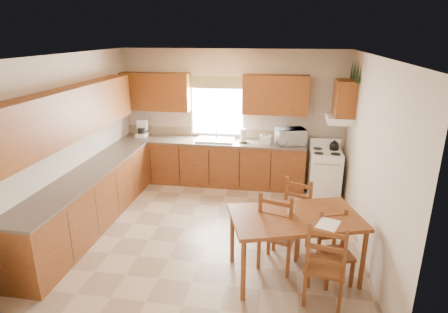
% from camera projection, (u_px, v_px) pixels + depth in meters
% --- Properties ---
extents(floor, '(4.50, 4.50, 0.00)m').
position_uv_depth(floor, '(212.00, 230.00, 5.96)').
color(floor, tan).
rests_on(floor, ground).
extents(ceiling, '(4.50, 4.50, 0.00)m').
position_uv_depth(ceiling, '(210.00, 55.00, 5.10)').
color(ceiling, olive).
rests_on(ceiling, floor).
extents(wall_left, '(4.50, 4.50, 0.00)m').
position_uv_depth(wall_left, '(70.00, 143.00, 5.88)').
color(wall_left, beige).
rests_on(wall_left, floor).
extents(wall_right, '(4.50, 4.50, 0.00)m').
position_uv_depth(wall_right, '(370.00, 157.00, 5.19)').
color(wall_right, beige).
rests_on(wall_right, floor).
extents(wall_back, '(4.50, 4.50, 0.00)m').
position_uv_depth(wall_back, '(232.00, 117.00, 7.64)').
color(wall_back, beige).
rests_on(wall_back, floor).
extents(wall_front, '(4.50, 4.50, 0.00)m').
position_uv_depth(wall_front, '(163.00, 222.00, 3.43)').
color(wall_front, beige).
rests_on(wall_front, floor).
extents(lower_cab_back, '(3.75, 0.60, 0.88)m').
position_uv_depth(lower_cab_back, '(212.00, 163.00, 7.70)').
color(lower_cab_back, brown).
rests_on(lower_cab_back, floor).
extents(lower_cab_left, '(0.60, 3.60, 0.88)m').
position_uv_depth(lower_cab_left, '(90.00, 201.00, 5.98)').
color(lower_cab_left, brown).
rests_on(lower_cab_left, floor).
extents(counter_back, '(3.75, 0.63, 0.04)m').
position_uv_depth(counter_back, '(212.00, 141.00, 7.56)').
color(counter_back, brown).
rests_on(counter_back, lower_cab_back).
extents(counter_left, '(0.63, 3.60, 0.04)m').
position_uv_depth(counter_left, '(87.00, 174.00, 5.83)').
color(counter_left, brown).
rests_on(counter_left, lower_cab_left).
extents(backsplash, '(3.75, 0.01, 0.18)m').
position_uv_depth(backsplash, '(214.00, 133.00, 7.79)').
color(backsplash, '#8D7A5C').
rests_on(backsplash, counter_back).
extents(upper_cab_back_left, '(1.41, 0.33, 0.75)m').
position_uv_depth(upper_cab_back_left, '(156.00, 92.00, 7.56)').
color(upper_cab_back_left, brown).
rests_on(upper_cab_back_left, wall_back).
extents(upper_cab_back_right, '(1.25, 0.33, 0.75)m').
position_uv_depth(upper_cab_back_right, '(276.00, 95.00, 7.19)').
color(upper_cab_back_right, brown).
rests_on(upper_cab_back_right, wall_back).
extents(upper_cab_left, '(0.33, 3.60, 0.75)m').
position_uv_depth(upper_cab_left, '(71.00, 113.00, 5.55)').
color(upper_cab_left, brown).
rests_on(upper_cab_left, wall_left).
extents(upper_cab_stove, '(0.33, 0.62, 0.62)m').
position_uv_depth(upper_cab_stove, '(344.00, 98.00, 6.58)').
color(upper_cab_stove, brown).
rests_on(upper_cab_stove, wall_right).
extents(range_hood, '(0.44, 0.62, 0.12)m').
position_uv_depth(range_hood, '(339.00, 119.00, 6.71)').
color(range_hood, white).
rests_on(range_hood, wall_right).
extents(window_frame, '(1.13, 0.02, 1.18)m').
position_uv_depth(window_frame, '(217.00, 107.00, 7.59)').
color(window_frame, white).
rests_on(window_frame, wall_back).
extents(window_pane, '(1.05, 0.01, 1.10)m').
position_uv_depth(window_pane, '(217.00, 107.00, 7.59)').
color(window_pane, white).
rests_on(window_pane, wall_back).
extents(window_valance, '(1.19, 0.01, 0.24)m').
position_uv_depth(window_valance, '(217.00, 83.00, 7.41)').
color(window_valance, '#405B2A').
rests_on(window_valance, wall_back).
extents(sink_basin, '(0.75, 0.45, 0.04)m').
position_uv_depth(sink_basin, '(215.00, 140.00, 7.53)').
color(sink_basin, silver).
rests_on(sink_basin, counter_back).
extents(pine_decal_a, '(0.22, 0.22, 0.36)m').
position_uv_depth(pine_decal_a, '(358.00, 72.00, 6.11)').
color(pine_decal_a, black).
rests_on(pine_decal_a, wall_right).
extents(pine_decal_b, '(0.22, 0.22, 0.36)m').
position_uv_depth(pine_decal_b, '(355.00, 68.00, 6.40)').
color(pine_decal_b, black).
rests_on(pine_decal_b, wall_right).
extents(pine_decal_c, '(0.22, 0.22, 0.36)m').
position_uv_depth(pine_decal_c, '(352.00, 68.00, 6.71)').
color(pine_decal_c, black).
rests_on(pine_decal_c, wall_right).
extents(stove, '(0.59, 0.61, 0.86)m').
position_uv_depth(stove, '(324.00, 174.00, 7.14)').
color(stove, white).
rests_on(stove, floor).
extents(coffeemaker, '(0.27, 0.29, 0.32)m').
position_uv_depth(coffeemaker, '(141.00, 129.00, 7.77)').
color(coffeemaker, white).
rests_on(coffeemaker, counter_back).
extents(paper_towel, '(0.15, 0.15, 0.27)m').
position_uv_depth(paper_towel, '(243.00, 136.00, 7.38)').
color(paper_towel, white).
rests_on(paper_towel, counter_back).
extents(toaster, '(0.22, 0.15, 0.17)m').
position_uv_depth(toaster, '(265.00, 140.00, 7.29)').
color(toaster, white).
rests_on(toaster, counter_back).
extents(microwave, '(0.60, 0.51, 0.31)m').
position_uv_depth(microwave, '(291.00, 136.00, 7.26)').
color(microwave, white).
rests_on(microwave, counter_back).
extents(dining_table, '(1.78, 1.34, 0.85)m').
position_uv_depth(dining_table, '(294.00, 246.00, 4.75)').
color(dining_table, brown).
rests_on(dining_table, floor).
extents(chair_near_left, '(0.52, 0.50, 1.06)m').
position_uv_depth(chair_near_left, '(326.00, 261.00, 4.24)').
color(chair_near_left, brown).
rests_on(chair_near_left, floor).
extents(chair_near_right, '(0.57, 0.55, 1.09)m').
position_uv_depth(chair_near_right, '(279.00, 229.00, 4.90)').
color(chair_near_right, brown).
rests_on(chair_near_right, floor).
extents(chair_far_left, '(0.48, 0.46, 0.90)m').
position_uv_depth(chair_far_left, '(336.00, 250.00, 4.61)').
color(chair_far_left, brown).
rests_on(chair_far_left, floor).
extents(chair_far_right, '(0.56, 0.55, 1.02)m').
position_uv_depth(chair_far_right, '(292.00, 217.00, 5.30)').
color(chair_far_right, brown).
rests_on(chair_far_right, floor).
extents(table_paper, '(0.33, 0.37, 0.00)m').
position_uv_depth(table_paper, '(328.00, 224.00, 4.41)').
color(table_paper, white).
rests_on(table_paper, dining_table).
extents(table_card, '(0.09, 0.05, 0.11)m').
position_uv_depth(table_card, '(291.00, 209.00, 4.65)').
color(table_card, white).
rests_on(table_card, dining_table).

